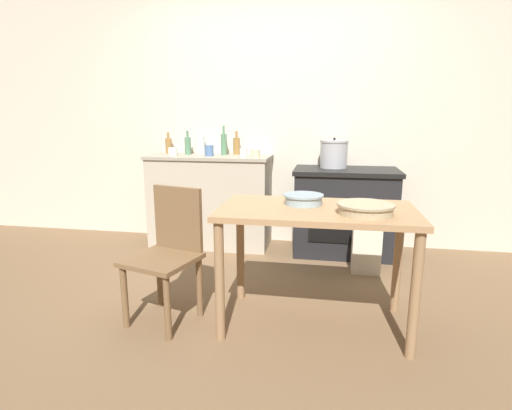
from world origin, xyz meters
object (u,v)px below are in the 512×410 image
mixing_bowl_large (365,208)px  mixing_bowl_small (303,199)px  cup_center_right (256,154)px  chair (168,250)px  cup_mid_right (243,153)px  cup_far_right (173,152)px  bottle_mid_left (188,145)px  bottle_center_left (169,145)px  bottle_center (224,144)px  stove (344,211)px  bottle_far_left (237,146)px  cup_right (209,151)px  bottle_left (201,144)px  stock_pot (334,154)px  flour_sack (366,251)px  work_table (316,226)px

mixing_bowl_large → mixing_bowl_small: (-0.36, 0.20, 0.00)m
cup_center_right → chair: bearing=-102.9°
mixing_bowl_small → cup_mid_right: size_ratio=2.85×
mixing_bowl_large → cup_far_right: (-1.73, 1.50, 0.16)m
mixing_bowl_small → cup_mid_right: bearing=117.5°
bottle_mid_left → bottle_center_left: (-0.25, 0.09, -0.01)m
bottle_center → chair: bearing=-88.4°
stove → chair: size_ratio=1.13×
stove → cup_mid_right: (-0.96, -0.12, 0.55)m
bottle_far_left → cup_right: (-0.23, -0.20, -0.04)m
mixing_bowl_large → bottle_center: bearing=127.1°
chair → stove: bearing=68.5°
chair → bottle_center_left: size_ratio=3.93×
mixing_bowl_large → bottle_center_left: size_ratio=1.47×
stove → bottle_mid_left: (-1.58, 0.10, 0.60)m
mixing_bowl_small → cup_center_right: cup_center_right is taller
stove → bottle_left: size_ratio=3.59×
mixing_bowl_large → bottle_far_left: bearing=123.3°
stock_pot → cup_right: 1.20m
bottle_far_left → cup_mid_right: size_ratio=2.66×
bottle_center → cup_far_right: (-0.48, -0.14, -0.07)m
bottle_left → bottle_far_left: bearing=2.8°
stove → cup_center_right: 1.01m
bottle_mid_left → bottle_center_left: bearing=158.9°
flour_sack → bottle_far_left: size_ratio=1.64×
chair → bottle_center_left: 1.90m
mixing_bowl_large → bottle_far_left: 2.07m
work_table → stock_pot: bearing=86.0°
stock_pot → bottle_left: bottle_left is taller
stove → cup_center_right: bearing=-172.2°
stove → bottle_center: 1.35m
work_table → stock_pot: 1.54m
work_table → flour_sack: bearing=67.2°
flour_sack → mixing_bowl_large: bearing=-97.0°
cup_right → bottle_center_left: bearing=157.6°
flour_sack → cup_mid_right: bearing=161.9°
bottle_left → stove: bearing=-6.4°
flour_sack → stock_pot: size_ratio=1.34×
cup_center_right → cup_mid_right: cup_mid_right is taller
mixing_bowl_small → bottle_center: bearing=121.4°
stove → chair: chair is taller
flour_sack → bottle_left: (-1.63, 0.65, 0.83)m
bottle_far_left → cup_mid_right: bottle_far_left is taller
flour_sack → bottle_center: 1.71m
bottle_far_left → bottle_center: size_ratio=0.81×
work_table → bottle_center_left: (-1.59, 1.62, 0.36)m
cup_far_right → bottle_far_left: bearing=20.4°
cup_mid_right → mixing_bowl_small: bearing=-62.5°
stock_pot → mixing_bowl_small: stock_pot is taller
bottle_far_left → bottle_left: bearing=-177.2°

